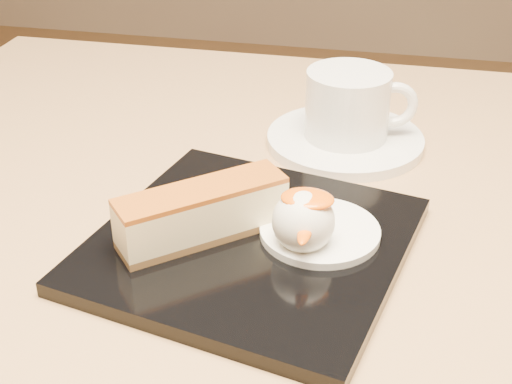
% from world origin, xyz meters
% --- Properties ---
extents(table, '(0.80, 0.80, 0.72)m').
position_xyz_m(table, '(0.00, 0.00, 0.56)').
color(table, black).
rests_on(table, ground).
extents(dessert_plate, '(0.26, 0.26, 0.01)m').
position_xyz_m(dessert_plate, '(0.02, -0.03, 0.73)').
color(dessert_plate, black).
rests_on(dessert_plate, table).
extents(cheesecake, '(0.12, 0.11, 0.04)m').
position_xyz_m(cheesecake, '(-0.01, -0.03, 0.75)').
color(cheesecake, brown).
rests_on(cheesecake, dessert_plate).
extents(cream_smear, '(0.09, 0.09, 0.01)m').
position_xyz_m(cream_smear, '(0.07, -0.01, 0.73)').
color(cream_smear, white).
rests_on(cream_smear, dessert_plate).
extents(ice_cream_scoop, '(0.05, 0.05, 0.05)m').
position_xyz_m(ice_cream_scoop, '(0.06, -0.03, 0.76)').
color(ice_cream_scoop, white).
rests_on(ice_cream_scoop, cream_smear).
extents(mango_sauce, '(0.04, 0.03, 0.01)m').
position_xyz_m(mango_sauce, '(0.06, -0.03, 0.77)').
color(mango_sauce, '#FF6108').
rests_on(mango_sauce, ice_cream_scoop).
extents(mint_sprig, '(0.03, 0.02, 0.00)m').
position_xyz_m(mint_sprig, '(0.04, 0.01, 0.74)').
color(mint_sprig, '#35852B').
rests_on(mint_sprig, cream_smear).
extents(saucer, '(0.15, 0.15, 0.01)m').
position_xyz_m(saucer, '(0.07, 0.17, 0.72)').
color(saucer, white).
rests_on(saucer, table).
extents(coffee_cup, '(0.11, 0.08, 0.06)m').
position_xyz_m(coffee_cup, '(0.07, 0.17, 0.76)').
color(coffee_cup, white).
rests_on(coffee_cup, saucer).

